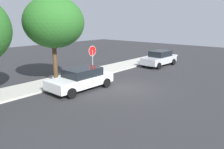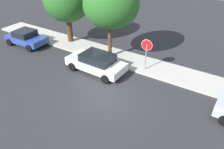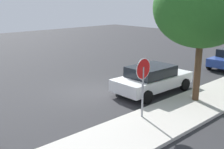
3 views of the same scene
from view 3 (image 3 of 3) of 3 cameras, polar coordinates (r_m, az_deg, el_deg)
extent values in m
plane|color=#2D2D30|center=(14.83, -3.99, -3.59)|extent=(60.00, 60.00, 0.00)
cube|color=beige|center=(11.71, 11.02, -8.66)|extent=(32.00, 2.55, 0.14)
cylinder|color=gray|center=(11.17, 6.23, -3.96)|extent=(0.08, 0.08, 2.20)
cylinder|color=white|center=(10.88, 6.38, 1.13)|extent=(0.83, 0.05, 0.83)
cylinder|color=red|center=(10.88, 6.38, 1.13)|extent=(0.78, 0.06, 0.78)
cube|color=white|center=(14.79, 8.30, -1.31)|extent=(4.50, 1.98, 0.60)
cube|color=black|center=(14.51, 7.91, 0.70)|extent=(2.36, 1.71, 0.54)
cylinder|color=black|center=(13.19, 7.11, -4.58)|extent=(0.64, 0.23, 0.64)
cylinder|color=black|center=(14.43, 1.49, -2.74)|extent=(0.64, 0.23, 0.64)
cylinder|color=black|center=(15.50, 14.56, -1.98)|extent=(0.64, 0.23, 0.64)
cylinder|color=black|center=(16.57, 9.18, -0.59)|extent=(0.64, 0.23, 0.64)
cylinder|color=black|center=(20.72, 19.19, 1.88)|extent=(0.65, 0.25, 0.64)
cylinder|color=#513823|center=(13.53, 16.93, 0.09)|extent=(0.30, 0.30, 2.77)
ellipsoid|color=#286623|center=(13.01, 17.69, 12.89)|extent=(4.17, 4.17, 3.53)
camera|label=1|loc=(28.28, 3.56, 14.40)|focal=35.00mm
camera|label=2|loc=(20.63, -38.35, 22.95)|focal=35.00mm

